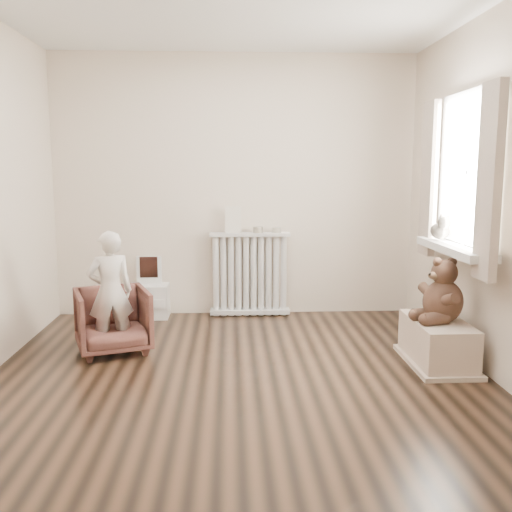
{
  "coord_description": "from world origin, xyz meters",
  "views": [
    {
      "loc": [
        -0.05,
        -3.96,
        1.48
      ],
      "look_at": [
        0.15,
        0.45,
        0.8
      ],
      "focal_mm": 40.0,
      "sensor_mm": 36.0,
      "label": 1
    }
  ],
  "objects_px": {
    "toy_vanity": "(149,290)",
    "radiator": "(250,278)",
    "armchair": "(113,320)",
    "teddy_bear": "(444,278)",
    "child": "(110,292)",
    "toy_bench": "(438,339)",
    "plush_cat": "(440,228)"
  },
  "relations": [
    {
      "from": "armchair",
      "to": "child",
      "type": "relative_size",
      "value": 0.59
    },
    {
      "from": "armchair",
      "to": "plush_cat",
      "type": "distance_m",
      "value": 2.77
    },
    {
      "from": "plush_cat",
      "to": "radiator",
      "type": "bearing_deg",
      "value": 135.06
    },
    {
      "from": "toy_vanity",
      "to": "toy_bench",
      "type": "bearing_deg",
      "value": -32.08
    },
    {
      "from": "radiator",
      "to": "child",
      "type": "distance_m",
      "value": 1.64
    },
    {
      "from": "radiator",
      "to": "toy_vanity",
      "type": "height_order",
      "value": "radiator"
    },
    {
      "from": "toy_bench",
      "to": "plush_cat",
      "type": "height_order",
      "value": "plush_cat"
    },
    {
      "from": "radiator",
      "to": "toy_bench",
      "type": "relative_size",
      "value": 1.16
    },
    {
      "from": "child",
      "to": "toy_bench",
      "type": "bearing_deg",
      "value": 152.01
    },
    {
      "from": "toy_vanity",
      "to": "child",
      "type": "relative_size",
      "value": 0.62
    },
    {
      "from": "radiator",
      "to": "child",
      "type": "height_order",
      "value": "child"
    },
    {
      "from": "armchair",
      "to": "toy_bench",
      "type": "bearing_deg",
      "value": -29.1
    },
    {
      "from": "child",
      "to": "plush_cat",
      "type": "height_order",
      "value": "plush_cat"
    },
    {
      "from": "radiator",
      "to": "plush_cat",
      "type": "height_order",
      "value": "plush_cat"
    },
    {
      "from": "toy_vanity",
      "to": "plush_cat",
      "type": "relative_size",
      "value": 2.5
    },
    {
      "from": "armchair",
      "to": "toy_bench",
      "type": "height_order",
      "value": "armchair"
    },
    {
      "from": "radiator",
      "to": "armchair",
      "type": "height_order",
      "value": "radiator"
    },
    {
      "from": "teddy_bear",
      "to": "child",
      "type": "bearing_deg",
      "value": 158.19
    },
    {
      "from": "toy_vanity",
      "to": "toy_bench",
      "type": "relative_size",
      "value": 0.84
    },
    {
      "from": "armchair",
      "to": "teddy_bear",
      "type": "height_order",
      "value": "teddy_bear"
    },
    {
      "from": "toy_bench",
      "to": "armchair",
      "type": "bearing_deg",
      "value": 170.67
    },
    {
      "from": "toy_vanity",
      "to": "radiator",
      "type": "bearing_deg",
      "value": 1.7
    },
    {
      "from": "radiator",
      "to": "plush_cat",
      "type": "relative_size",
      "value": 3.46
    },
    {
      "from": "plush_cat",
      "to": "teddy_bear",
      "type": "bearing_deg",
      "value": -114.14
    },
    {
      "from": "child",
      "to": "toy_bench",
      "type": "relative_size",
      "value": 1.34
    },
    {
      "from": "toy_vanity",
      "to": "teddy_bear",
      "type": "relative_size",
      "value": 1.28
    },
    {
      "from": "toy_vanity",
      "to": "child",
      "type": "height_order",
      "value": "child"
    },
    {
      "from": "toy_bench",
      "to": "toy_vanity",
      "type": "bearing_deg",
      "value": 147.92
    },
    {
      "from": "armchair",
      "to": "child",
      "type": "height_order",
      "value": "child"
    },
    {
      "from": "radiator",
      "to": "teddy_bear",
      "type": "relative_size",
      "value": 1.77
    },
    {
      "from": "armchair",
      "to": "child",
      "type": "bearing_deg",
      "value": -109.77
    },
    {
      "from": "child",
      "to": "teddy_bear",
      "type": "relative_size",
      "value": 2.04
    }
  ]
}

